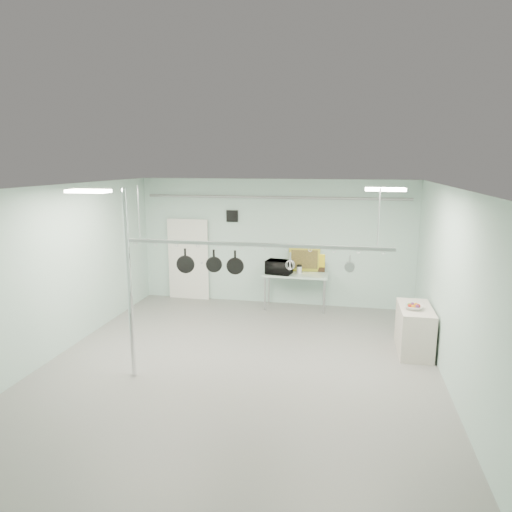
% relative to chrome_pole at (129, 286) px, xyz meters
% --- Properties ---
extents(floor, '(8.00, 8.00, 0.00)m').
position_rel_chrome_pole_xyz_m(floor, '(1.70, 0.60, -1.60)').
color(floor, gray).
rests_on(floor, ground).
extents(ceiling, '(7.00, 8.00, 0.02)m').
position_rel_chrome_pole_xyz_m(ceiling, '(1.70, 0.60, 1.59)').
color(ceiling, silver).
rests_on(ceiling, back_wall).
extents(back_wall, '(7.00, 0.02, 3.20)m').
position_rel_chrome_pole_xyz_m(back_wall, '(1.70, 4.59, 0.00)').
color(back_wall, '#A6C7BD').
rests_on(back_wall, floor).
extents(right_wall, '(0.02, 8.00, 3.20)m').
position_rel_chrome_pole_xyz_m(right_wall, '(5.19, 0.60, 0.00)').
color(right_wall, '#A6C7BD').
rests_on(right_wall, floor).
extents(door, '(1.10, 0.10, 2.20)m').
position_rel_chrome_pole_xyz_m(door, '(-0.60, 4.54, -0.55)').
color(door, silver).
rests_on(door, floor).
extents(wall_vent, '(0.30, 0.04, 0.30)m').
position_rel_chrome_pole_xyz_m(wall_vent, '(0.60, 4.57, 0.65)').
color(wall_vent, black).
rests_on(wall_vent, back_wall).
extents(conduit_pipe, '(6.60, 0.07, 0.07)m').
position_rel_chrome_pole_xyz_m(conduit_pipe, '(1.70, 4.50, 1.15)').
color(conduit_pipe, gray).
rests_on(conduit_pipe, back_wall).
extents(chrome_pole, '(0.08, 0.08, 3.20)m').
position_rel_chrome_pole_xyz_m(chrome_pole, '(0.00, 0.00, 0.00)').
color(chrome_pole, silver).
rests_on(chrome_pole, floor).
extents(prep_table, '(1.60, 0.70, 0.91)m').
position_rel_chrome_pole_xyz_m(prep_table, '(2.30, 4.20, -0.77)').
color(prep_table, '#A6C3B7').
rests_on(prep_table, floor).
extents(side_cabinet, '(0.60, 1.20, 0.90)m').
position_rel_chrome_pole_xyz_m(side_cabinet, '(4.85, 2.00, -1.15)').
color(side_cabinet, beige).
rests_on(side_cabinet, floor).
extents(pot_rack, '(4.80, 0.06, 1.00)m').
position_rel_chrome_pole_xyz_m(pot_rack, '(1.90, 0.90, 0.63)').
color(pot_rack, '#B7B7BC').
rests_on(pot_rack, ceiling).
extents(light_panel_left, '(0.65, 0.30, 0.05)m').
position_rel_chrome_pole_xyz_m(light_panel_left, '(-0.50, -0.20, 1.56)').
color(light_panel_left, white).
rests_on(light_panel_left, ceiling).
extents(light_panel_right, '(0.65, 0.30, 0.05)m').
position_rel_chrome_pole_xyz_m(light_panel_right, '(4.10, 1.20, 1.56)').
color(light_panel_right, white).
rests_on(light_panel_right, ceiling).
extents(microwave, '(0.67, 0.52, 0.34)m').
position_rel_chrome_pole_xyz_m(microwave, '(1.90, 4.09, -0.53)').
color(microwave, black).
rests_on(microwave, prep_table).
extents(coffee_canister, '(0.14, 0.14, 0.18)m').
position_rel_chrome_pole_xyz_m(coffee_canister, '(2.39, 4.21, -0.60)').
color(coffee_canister, white).
rests_on(coffee_canister, prep_table).
extents(painting_large, '(0.79, 0.19, 0.58)m').
position_rel_chrome_pole_xyz_m(painting_large, '(2.48, 4.50, -0.41)').
color(painting_large, gold).
rests_on(painting_large, prep_table).
extents(painting_small, '(0.30, 0.09, 0.25)m').
position_rel_chrome_pole_xyz_m(painting_small, '(2.85, 4.50, -0.57)').
color(painting_small, black).
rests_on(painting_small, prep_table).
extents(fruit_bowl, '(0.38, 0.38, 0.08)m').
position_rel_chrome_pole_xyz_m(fruit_bowl, '(4.79, 1.86, -0.66)').
color(fruit_bowl, silver).
rests_on(fruit_bowl, side_cabinet).
extents(skillet_left, '(0.33, 0.10, 0.44)m').
position_rel_chrome_pole_xyz_m(skillet_left, '(0.66, 0.90, 0.27)').
color(skillet_left, black).
rests_on(skillet_left, pot_rack).
extents(skillet_mid, '(0.29, 0.12, 0.39)m').
position_rel_chrome_pole_xyz_m(skillet_mid, '(1.19, 0.90, 0.29)').
color(skillet_mid, black).
rests_on(skillet_mid, pot_rack).
extents(skillet_right, '(0.31, 0.10, 0.42)m').
position_rel_chrome_pole_xyz_m(skillet_right, '(1.58, 0.90, 0.27)').
color(skillet_right, black).
rests_on(skillet_right, pot_rack).
extents(whisk, '(0.19, 0.19, 0.33)m').
position_rel_chrome_pole_xyz_m(whisk, '(2.56, 0.90, 0.32)').
color(whisk, '#A4A4A8').
rests_on(whisk, pot_rack).
extents(grater, '(0.10, 0.04, 0.24)m').
position_rel_chrome_pole_xyz_m(grater, '(3.11, 0.90, 0.36)').
color(grater, gold).
rests_on(grater, pot_rack).
extents(saucepan, '(0.18, 0.12, 0.31)m').
position_rel_chrome_pole_xyz_m(saucepan, '(3.57, 0.90, 0.33)').
color(saucepan, '#BBBCC0').
rests_on(saucepan, pot_rack).
extents(fruit_cluster, '(0.24, 0.24, 0.09)m').
position_rel_chrome_pole_xyz_m(fruit_cluster, '(4.79, 1.86, -0.62)').
color(fruit_cluster, maroon).
rests_on(fruit_cluster, fruit_bowl).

